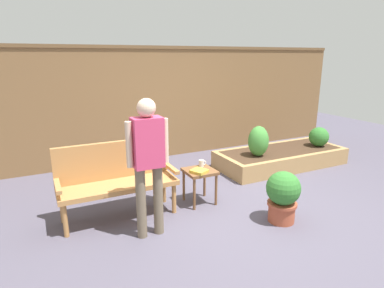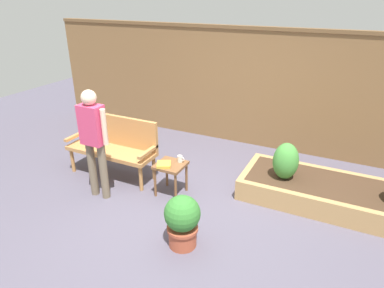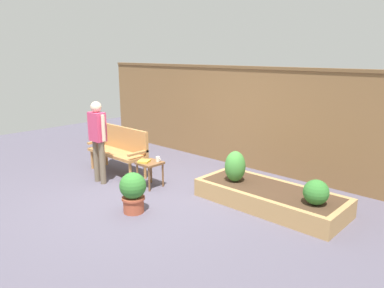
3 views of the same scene
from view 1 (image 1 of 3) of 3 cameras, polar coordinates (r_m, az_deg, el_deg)
name	(u,v)px [view 1 (image 1 of 3)]	position (r m, az deg, el deg)	size (l,w,h in m)	color
ground_plane	(232,208)	(4.47, 7.14, -11.09)	(14.00, 14.00, 0.00)	#514C5B
fence_back	(161,103)	(6.39, -5.45, 7.28)	(8.40, 0.14, 2.16)	brown
garden_bench	(116,174)	(4.16, -13.22, -5.25)	(1.44, 0.48, 0.94)	#B77F47
side_table	(200,176)	(4.43, 1.37, -5.60)	(0.40, 0.40, 0.48)	brown
cup_on_table	(202,163)	(4.52, 1.71, -3.39)	(0.11, 0.07, 0.09)	silver
book_on_table	(199,171)	(4.29, 1.27, -4.81)	(0.19, 0.20, 0.04)	gold
potted_boxwood	(283,195)	(4.11, 15.73, -8.60)	(0.41, 0.41, 0.64)	#A84C33
raised_planter_bed	(280,157)	(6.23, 15.34, -2.31)	(2.40, 1.00, 0.30)	#AD8451
shrub_near_bench	(258,141)	(5.65, 11.63, 0.49)	(0.35, 0.35, 0.53)	brown
shrub_far_corner	(319,137)	(6.62, 21.47, 1.20)	(0.37, 0.37, 0.37)	brown
person_by_bench	(148,157)	(3.49, -7.76, -2.22)	(0.47, 0.20, 1.56)	#70604C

